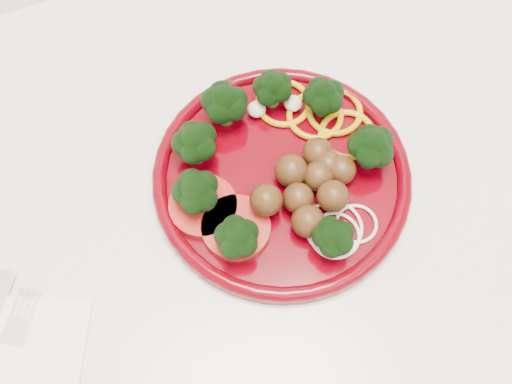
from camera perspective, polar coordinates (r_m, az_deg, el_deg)
name	(u,v)px	position (r m, az deg, el deg)	size (l,w,h in m)	color
counter	(361,272)	(1.06, 9.34, -7.03)	(2.40, 0.60, 0.90)	silver
plate	(281,171)	(0.59, 2.24, 1.88)	(0.24, 0.24, 0.05)	#4A0008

